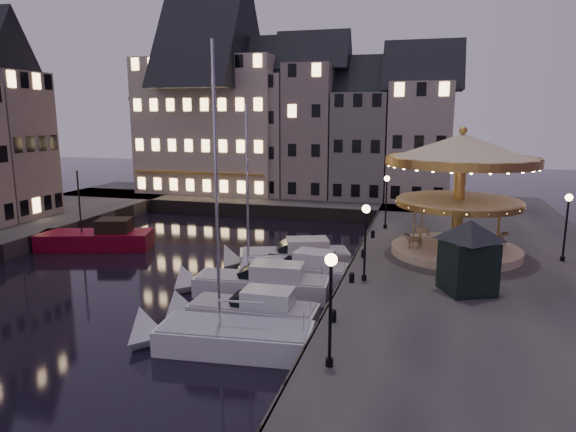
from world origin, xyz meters
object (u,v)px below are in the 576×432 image
(motorboat_b, at_px, (245,313))
(carousel, at_px, (461,171))
(streetlamp_a, at_px, (331,294))
(bollard_c, at_px, (363,253))
(ticket_kiosk, at_px, (469,244))
(motorboat_c, at_px, (255,284))
(streetlamp_b, at_px, (365,232))
(red_fishing_boat, at_px, (98,239))
(bollard_d, at_px, (373,234))
(bollard_a, at_px, (333,315))
(streetlamp_d, at_px, (567,218))
(streetlamp_c, at_px, (386,194))
(motorboat_d, at_px, (297,270))
(bollard_b, at_px, (352,277))
(motorboat_a, at_px, (222,338))
(motorboat_e, at_px, (288,258))

(motorboat_b, height_order, carousel, carousel)
(streetlamp_a, height_order, bollard_c, streetlamp_a)
(streetlamp_a, height_order, ticket_kiosk, ticket_kiosk)
(motorboat_c, relative_size, ticket_kiosk, 2.71)
(streetlamp_b, bearing_deg, red_fishing_boat, 163.40)
(bollard_d, bearing_deg, bollard_a, -90.00)
(motorboat_c, bearing_deg, streetlamp_d, 23.03)
(motorboat_b, bearing_deg, streetlamp_c, 73.98)
(bollard_c, bearing_deg, streetlamp_d, 11.86)
(streetlamp_a, xyz_separation_m, streetlamp_b, (0.00, 10.00, 0.00))
(streetlamp_a, bearing_deg, red_fishing_boat, 142.39)
(ticket_kiosk, bearing_deg, bollard_d, 119.12)
(motorboat_b, bearing_deg, bollard_c, 63.16)
(motorboat_b, bearing_deg, motorboat_d, 84.90)
(motorboat_b, height_order, ticket_kiosk, ticket_kiosk)
(streetlamp_a, relative_size, motorboat_c, 0.36)
(bollard_b, distance_m, ticket_kiosk, 6.23)
(bollard_a, height_order, motorboat_a, motorboat_a)
(bollard_b, distance_m, motorboat_a, 8.30)
(bollard_a, relative_size, carousel, 0.06)
(streetlamp_a, relative_size, bollard_d, 7.32)
(bollard_c, bearing_deg, ticket_kiosk, -40.39)
(streetlamp_b, xyz_separation_m, motorboat_e, (-5.75, 5.46, -3.37))
(streetlamp_d, bearing_deg, motorboat_b, -144.96)
(motorboat_e, bearing_deg, bollard_b, -49.14)
(streetlamp_d, distance_m, motorboat_c, 19.23)
(bollard_a, relative_size, ticket_kiosk, 0.13)
(motorboat_d, height_order, motorboat_e, same)
(motorboat_c, bearing_deg, motorboat_a, -82.88)
(motorboat_d, distance_m, ticket_kiosk, 10.80)
(motorboat_a, bearing_deg, streetlamp_a, -27.27)
(streetlamp_d, xyz_separation_m, red_fishing_boat, (-32.48, -0.69, -3.30))
(motorboat_b, xyz_separation_m, ticket_kiosk, (10.41, 4.11, 3.18))
(streetlamp_a, bearing_deg, streetlamp_b, 90.00)
(streetlamp_c, bearing_deg, streetlamp_d, -29.91)
(streetlamp_d, bearing_deg, streetlamp_c, 150.09)
(red_fishing_boat, xyz_separation_m, carousel, (26.20, 0.53, 5.95))
(streetlamp_c, distance_m, bollard_a, 19.66)
(bollard_a, xyz_separation_m, bollard_c, (0.00, 10.50, 0.00))
(carousel, relative_size, ticket_kiosk, 2.19)
(motorboat_b, relative_size, motorboat_c, 0.63)
(streetlamp_b, distance_m, bollard_d, 10.30)
(bollard_c, distance_m, motorboat_d, 4.31)
(bollard_d, bearing_deg, red_fishing_boat, -169.84)
(bollard_a, distance_m, motorboat_b, 4.90)
(bollard_c, height_order, motorboat_b, motorboat_b)
(streetlamp_c, bearing_deg, ticket_kiosk, -69.48)
(motorboat_e, distance_m, ticket_kiosk, 12.87)
(bollard_b, distance_m, motorboat_d, 5.32)
(bollard_b, distance_m, red_fishing_boat, 21.69)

